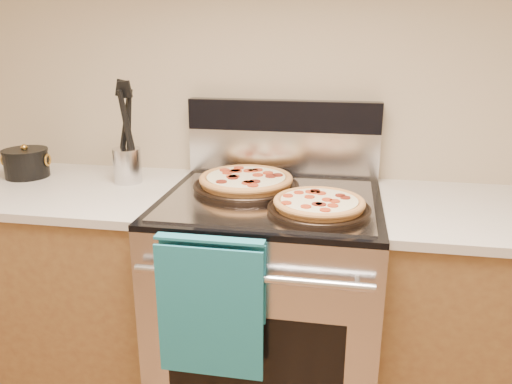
% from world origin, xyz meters
% --- Properties ---
extents(wall_back, '(4.00, 0.00, 4.00)m').
position_xyz_m(wall_back, '(0.00, 2.00, 1.35)').
color(wall_back, '#C4B28E').
rests_on(wall_back, ground).
extents(range_body, '(0.76, 0.68, 0.90)m').
position_xyz_m(range_body, '(0.00, 1.65, 0.45)').
color(range_body, '#B7B7BC').
rests_on(range_body, ground).
extents(oven_window, '(0.56, 0.01, 0.40)m').
position_xyz_m(oven_window, '(0.00, 1.31, 0.45)').
color(oven_window, black).
rests_on(oven_window, range_body).
extents(cooktop, '(0.76, 0.68, 0.02)m').
position_xyz_m(cooktop, '(0.00, 1.65, 0.91)').
color(cooktop, black).
rests_on(cooktop, range_body).
extents(backsplash_lower, '(0.76, 0.06, 0.18)m').
position_xyz_m(backsplash_lower, '(0.00, 1.96, 1.01)').
color(backsplash_lower, silver).
rests_on(backsplash_lower, cooktop).
extents(backsplash_upper, '(0.76, 0.06, 0.12)m').
position_xyz_m(backsplash_upper, '(0.00, 1.96, 1.16)').
color(backsplash_upper, black).
rests_on(backsplash_upper, backsplash_lower).
extents(oven_handle, '(0.70, 0.03, 0.03)m').
position_xyz_m(oven_handle, '(0.00, 1.27, 0.80)').
color(oven_handle, silver).
rests_on(oven_handle, range_body).
extents(dish_towel, '(0.32, 0.05, 0.42)m').
position_xyz_m(dish_towel, '(-0.12, 1.27, 0.70)').
color(dish_towel, navy).
rests_on(dish_towel, oven_handle).
extents(foil_sheet, '(0.70, 0.55, 0.01)m').
position_xyz_m(foil_sheet, '(0.00, 1.62, 0.92)').
color(foil_sheet, gray).
rests_on(foil_sheet, cooktop).
extents(cabinet_left, '(1.00, 0.62, 0.88)m').
position_xyz_m(cabinet_left, '(-0.88, 1.68, 0.44)').
color(cabinet_left, brown).
rests_on(cabinet_left, ground).
extents(countertop_left, '(1.02, 0.64, 0.03)m').
position_xyz_m(countertop_left, '(-0.88, 1.68, 0.90)').
color(countertop_left, '#BDB5AA').
rests_on(countertop_left, cabinet_left).
extents(pepperoni_pizza_back, '(0.43, 0.43, 0.05)m').
position_xyz_m(pepperoni_pizza_back, '(-0.10, 1.72, 0.95)').
color(pepperoni_pizza_back, '#AD6E35').
rests_on(pepperoni_pizza_back, foil_sheet).
extents(pepperoni_pizza_front, '(0.36, 0.36, 0.04)m').
position_xyz_m(pepperoni_pizza_front, '(0.17, 1.52, 0.95)').
color(pepperoni_pizza_front, '#AD6E35').
rests_on(pepperoni_pizza_front, foil_sheet).
extents(utensil_crock, '(0.11, 0.11, 0.14)m').
position_xyz_m(utensil_crock, '(-0.58, 1.77, 0.98)').
color(utensil_crock, silver).
rests_on(utensil_crock, countertop_left).
extents(saucepan, '(0.19, 0.19, 0.10)m').
position_xyz_m(saucepan, '(-1.02, 1.77, 0.96)').
color(saucepan, black).
rests_on(saucepan, countertop_left).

